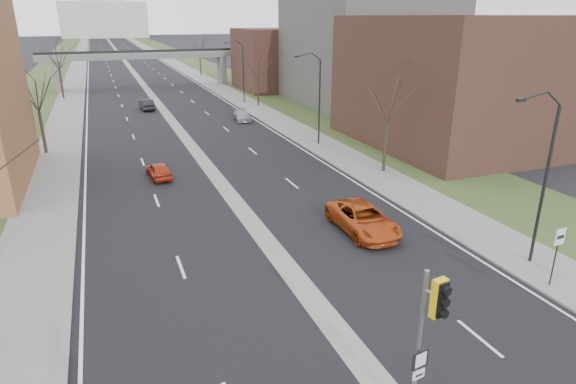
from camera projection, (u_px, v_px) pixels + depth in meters
road_surface at (122, 58)px, 146.77m from camera, size 20.00×600.00×0.01m
median_strip at (122, 58)px, 146.77m from camera, size 1.20×600.00×0.02m
sidewalk_right at (162, 57)px, 150.83m from camera, size 4.00×600.00×0.12m
sidewalk_left at (80, 59)px, 142.67m from camera, size 4.00×600.00×0.12m
grass_verge_right at (182, 56)px, 152.87m from camera, size 8.00×600.00×0.10m
grass_verge_left at (58, 60)px, 140.64m from camera, size 8.00×600.00×0.10m
commercial_block_near at (453, 82)px, 46.05m from camera, size 16.00×20.00×12.00m
commercial_block_mid at (365, 50)px, 67.91m from camera, size 18.00×22.00×15.00m
commercial_block_far at (281, 59)px, 82.49m from camera, size 14.00×14.00×10.00m
pedestrian_bridge at (143, 59)px, 83.82m from camera, size 34.00×3.00×6.45m
capitol at (102, 5)px, 289.22m from camera, size 48.00×42.00×55.75m
streetlight_near at (542, 131)px, 22.04m from camera, size 2.61×0.20×8.70m
streetlight_mid at (312, 73)px, 44.81m from camera, size 2.61×0.20×8.70m
streetlight_far at (237, 54)px, 67.57m from camera, size 2.61×0.20×8.70m
tree_left_b at (34, 85)px, 42.16m from camera, size 6.75×6.75×8.81m
tree_left_c at (56, 51)px, 71.65m from camera, size 7.65×7.65×9.99m
tree_right_a at (389, 90)px, 36.84m from camera, size 7.20×7.20×9.40m
tree_right_b at (258, 64)px, 66.02m from camera, size 6.30×6.30×8.22m
tree_right_c at (199, 41)px, 100.62m from camera, size 7.65×7.65×9.99m
signal_pole_median at (429, 324)px, 13.67m from camera, size 0.62×0.87×5.26m
speed_limit_sign at (557, 247)px, 21.77m from camera, size 0.62×0.08×2.88m
car_left_near at (159, 170)px, 37.48m from camera, size 1.83×3.85×1.27m
car_left_far at (147, 105)px, 64.92m from camera, size 1.81×4.46×1.44m
car_right_near at (363, 219)px, 28.07m from camera, size 2.69×5.72×1.58m
car_right_mid at (242, 115)px, 58.32m from camera, size 2.29×4.58×1.28m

